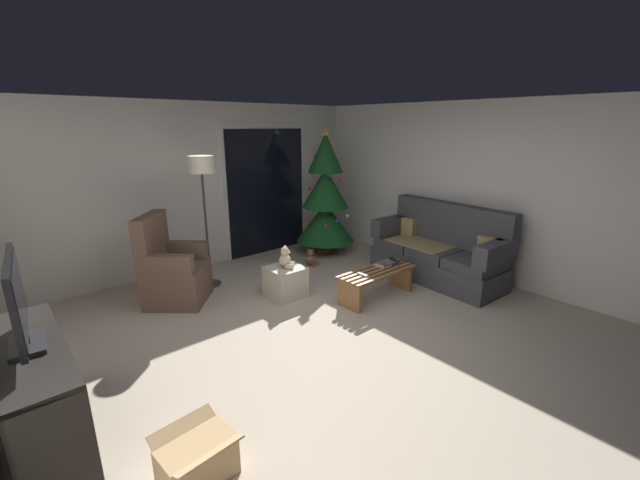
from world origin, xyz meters
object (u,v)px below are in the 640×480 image
at_px(christmas_tree, 325,200).
at_px(armchair, 172,272).
at_px(media_shelf, 36,404).
at_px(teddy_bear_cream, 286,259).
at_px(couch, 439,252).
at_px(coffee_table, 377,279).
at_px(remote_silver, 379,266).
at_px(book_stack, 391,262).
at_px(ottoman, 286,282).
at_px(television, 18,303).
at_px(cardboard_box_open_near_shelf, 198,462).
at_px(remote_white, 363,275).
at_px(floor_lamp, 202,177).
at_px(cell_phone, 393,259).
at_px(teddy_bear_chestnut_by_tree, 311,258).

bearing_deg(christmas_tree, armchair, -175.01).
height_order(media_shelf, teddy_bear_cream, media_shelf).
distance_m(couch, coffee_table, 1.23).
distance_m(coffee_table, remote_silver, 0.19).
height_order(book_stack, teddy_bear_cream, teddy_bear_cream).
height_order(remote_silver, ottoman, same).
distance_m(coffee_table, television, 3.70).
bearing_deg(couch, television, 179.59).
height_order(remote_silver, christmas_tree, christmas_tree).
bearing_deg(remote_silver, teddy_bear_cream, -38.75).
xyz_separation_m(armchair, ottoman, (1.16, -0.80, -0.20)).
height_order(coffee_table, television, television).
height_order(couch, cardboard_box_open_near_shelf, couch).
xyz_separation_m(media_shelf, television, (0.04, 0.05, 0.72)).
bearing_deg(remote_white, coffee_table, 0.07).
distance_m(couch, floor_lamp, 3.46).
bearing_deg(christmas_tree, cell_phone, -102.69).
bearing_deg(remote_silver, cell_phone, 171.41).
bearing_deg(remote_white, television, -177.98).
distance_m(couch, cell_phone, 0.88).
xyz_separation_m(cell_phone, teddy_bear_chestnut_by_tree, (-0.23, 1.44, -0.32)).
relative_size(couch, cell_phone, 13.75).
xyz_separation_m(coffee_table, christmas_tree, (0.76, 1.85, 0.68)).
distance_m(remote_white, teddy_bear_cream, 1.00).
relative_size(remote_silver, christmas_tree, 0.07).
bearing_deg(remote_white, christmas_tree, 61.34).
height_order(book_stack, cell_phone, cell_phone).
relative_size(remote_silver, media_shelf, 0.11).
bearing_deg(armchair, coffee_table, -38.58).
height_order(coffee_table, cardboard_box_open_near_shelf, coffee_table).
xyz_separation_m(floor_lamp, television, (-2.17, -1.91, -0.42)).
xyz_separation_m(book_stack, television, (-3.94, -0.14, 0.68)).
bearing_deg(cardboard_box_open_near_shelf, armchair, 71.27).
xyz_separation_m(christmas_tree, armchair, (-2.78, -0.24, -0.53)).
distance_m(remote_silver, remote_white, 0.39).
height_order(christmas_tree, media_shelf, christmas_tree).
bearing_deg(remote_white, cardboard_box_open_near_shelf, -157.18).
distance_m(media_shelf, teddy_bear_chestnut_by_tree, 4.11).
bearing_deg(media_shelf, christmas_tree, 24.45).
bearing_deg(coffee_table, remote_silver, 30.21).
distance_m(media_shelf, teddy_bear_cream, 2.95).
relative_size(remote_white, floor_lamp, 0.09).
relative_size(book_stack, media_shelf, 0.18).
relative_size(christmas_tree, cardboard_box_open_near_shelf, 4.50).
distance_m(remote_silver, ottoman, 1.24).
relative_size(couch, armchair, 1.75).
distance_m(cell_phone, floor_lamp, 2.73).
height_order(couch, coffee_table, couch).
height_order(book_stack, cardboard_box_open_near_shelf, book_stack).
bearing_deg(remote_white, remote_silver, 10.51).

